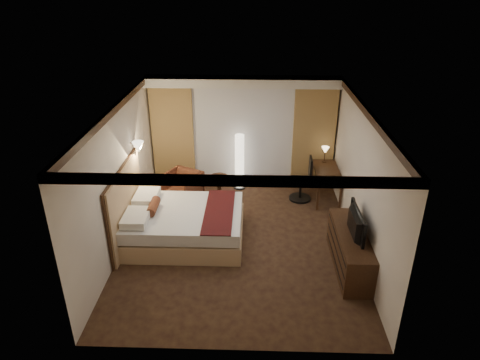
{
  "coord_description": "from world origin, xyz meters",
  "views": [
    {
      "loc": [
        0.25,
        -7.14,
        4.79
      ],
      "look_at": [
        0.0,
        0.4,
        1.15
      ],
      "focal_mm": 32.0,
      "sensor_mm": 36.0,
      "label": 1
    }
  ],
  "objects_px": {
    "floor_lamp": "(240,162)",
    "television": "(352,220)",
    "dresser": "(350,250)",
    "side_table": "(219,186)",
    "desk": "(326,184)",
    "bed": "(185,225)",
    "office_chair": "(301,179)",
    "armchair": "(182,186)"
  },
  "relations": [
    {
      "from": "floor_lamp",
      "to": "desk",
      "type": "xyz_separation_m",
      "value": [
        2.03,
        -0.51,
        -0.32
      ]
    },
    {
      "from": "bed",
      "to": "floor_lamp",
      "type": "xyz_separation_m",
      "value": [
        0.99,
        2.32,
        0.37
      ]
    },
    {
      "from": "bed",
      "to": "desk",
      "type": "distance_m",
      "value": 3.52
    },
    {
      "from": "bed",
      "to": "floor_lamp",
      "type": "bearing_deg",
      "value": 66.89
    },
    {
      "from": "side_table",
      "to": "office_chair",
      "type": "xyz_separation_m",
      "value": [
        1.91,
        -0.13,
        0.28
      ]
    },
    {
      "from": "side_table",
      "to": "floor_lamp",
      "type": "bearing_deg",
      "value": 42.77
    },
    {
      "from": "television",
      "to": "office_chair",
      "type": "bearing_deg",
      "value": 12.44
    },
    {
      "from": "television",
      "to": "desk",
      "type": "bearing_deg",
      "value": -0.49
    },
    {
      "from": "armchair",
      "to": "side_table",
      "type": "relative_size",
      "value": 1.58
    },
    {
      "from": "bed",
      "to": "television",
      "type": "relative_size",
      "value": 2.31
    },
    {
      "from": "floor_lamp",
      "to": "television",
      "type": "height_order",
      "value": "floor_lamp"
    },
    {
      "from": "bed",
      "to": "television",
      "type": "height_order",
      "value": "television"
    },
    {
      "from": "office_chair",
      "to": "television",
      "type": "relative_size",
      "value": 1.09
    },
    {
      "from": "side_table",
      "to": "dresser",
      "type": "relative_size",
      "value": 0.28
    },
    {
      "from": "floor_lamp",
      "to": "television",
      "type": "bearing_deg",
      "value": -56.64
    },
    {
      "from": "side_table",
      "to": "desk",
      "type": "height_order",
      "value": "desk"
    },
    {
      "from": "side_table",
      "to": "bed",
      "type": "bearing_deg",
      "value": -105.49
    },
    {
      "from": "dresser",
      "to": "television",
      "type": "xyz_separation_m",
      "value": [
        -0.03,
        0.0,
        0.63
      ]
    },
    {
      "from": "floor_lamp",
      "to": "dresser",
      "type": "relative_size",
      "value": 0.78
    },
    {
      "from": "office_chair",
      "to": "floor_lamp",
      "type": "bearing_deg",
      "value": 160.64
    },
    {
      "from": "television",
      "to": "dresser",
      "type": "bearing_deg",
      "value": -90.93
    },
    {
      "from": "desk",
      "to": "television",
      "type": "distance_m",
      "value": 2.66
    },
    {
      "from": "bed",
      "to": "dresser",
      "type": "distance_m",
      "value": 3.17
    },
    {
      "from": "desk",
      "to": "television",
      "type": "bearing_deg",
      "value": -89.56
    },
    {
      "from": "desk",
      "to": "office_chair",
      "type": "relative_size",
      "value": 1.13
    },
    {
      "from": "desk",
      "to": "office_chair",
      "type": "height_order",
      "value": "office_chair"
    },
    {
      "from": "bed",
      "to": "desk",
      "type": "relative_size",
      "value": 1.87
    },
    {
      "from": "armchair",
      "to": "television",
      "type": "bearing_deg",
      "value": -7.78
    },
    {
      "from": "desk",
      "to": "dresser",
      "type": "bearing_deg",
      "value": -88.9
    },
    {
      "from": "bed",
      "to": "office_chair",
      "type": "xyz_separation_m",
      "value": [
        2.43,
        1.76,
        0.2
      ]
    },
    {
      "from": "floor_lamp",
      "to": "dresser",
      "type": "height_order",
      "value": "floor_lamp"
    },
    {
      "from": "bed",
      "to": "armchair",
      "type": "distance_m",
      "value": 1.63
    },
    {
      "from": "office_chair",
      "to": "desk",
      "type": "bearing_deg",
      "value": 6.84
    },
    {
      "from": "side_table",
      "to": "office_chair",
      "type": "height_order",
      "value": "office_chair"
    },
    {
      "from": "desk",
      "to": "television",
      "type": "relative_size",
      "value": 1.23
    },
    {
      "from": "desk",
      "to": "dresser",
      "type": "relative_size",
      "value": 0.67
    },
    {
      "from": "side_table",
      "to": "office_chair",
      "type": "distance_m",
      "value": 1.93
    },
    {
      "from": "floor_lamp",
      "to": "office_chair",
      "type": "height_order",
      "value": "floor_lamp"
    },
    {
      "from": "side_table",
      "to": "desk",
      "type": "bearing_deg",
      "value": -1.84
    },
    {
      "from": "bed",
      "to": "armchair",
      "type": "xyz_separation_m",
      "value": [
        -0.31,
        1.6,
        0.06
      ]
    },
    {
      "from": "dresser",
      "to": "armchair",
      "type": "bearing_deg",
      "value": 144.81
    },
    {
      "from": "desk",
      "to": "dresser",
      "type": "xyz_separation_m",
      "value": [
        0.05,
        -2.59,
        -0.03
      ]
    }
  ]
}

